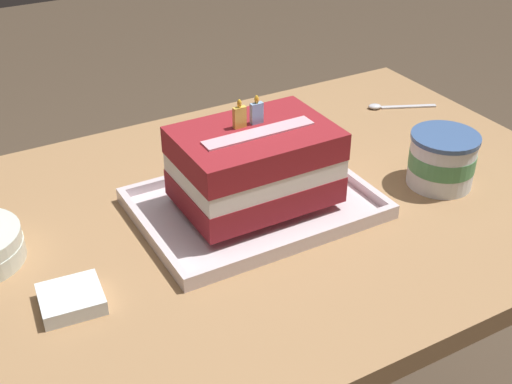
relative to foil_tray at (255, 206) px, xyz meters
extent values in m
cube|color=#9E754C|center=(0.01, 0.01, -0.02)|extent=(1.16, 0.77, 0.04)
cube|color=#9E754C|center=(0.53, 0.33, -0.39)|extent=(0.06, 0.06, 0.70)
cube|color=silver|center=(0.00, 0.00, 0.00)|extent=(0.37, 0.27, 0.01)
cube|color=silver|center=(0.00, -0.13, 0.01)|extent=(0.37, 0.01, 0.02)
cube|color=silver|center=(0.00, 0.13, 0.01)|extent=(0.37, 0.01, 0.02)
cube|color=silver|center=(-0.18, 0.00, 0.01)|extent=(0.01, 0.25, 0.02)
cube|color=silver|center=(0.18, 0.00, 0.01)|extent=(0.01, 0.25, 0.02)
cube|color=maroon|center=(0.00, 0.00, 0.04)|extent=(0.24, 0.17, 0.04)
cube|color=white|center=(0.00, 0.00, 0.08)|extent=(0.24, 0.16, 0.03)
cube|color=maroon|center=(0.00, 0.00, 0.12)|extent=(0.24, 0.17, 0.04)
cube|color=beige|center=(0.00, -0.01, 0.14)|extent=(0.18, 0.03, 0.00)
cube|color=#EFC64C|center=(-0.02, 0.02, 0.15)|extent=(0.02, 0.01, 0.03)
ellipsoid|color=yellow|center=(-0.02, 0.02, 0.18)|extent=(0.01, 0.01, 0.01)
cube|color=#8CB7EA|center=(0.01, 0.02, 0.15)|extent=(0.02, 0.01, 0.03)
ellipsoid|color=yellow|center=(0.01, 0.02, 0.18)|extent=(0.01, 0.01, 0.01)
cylinder|color=white|center=(0.32, -0.08, 0.04)|extent=(0.11, 0.11, 0.09)
cylinder|color=#4C935B|center=(0.32, -0.08, 0.04)|extent=(0.11, 0.11, 0.03)
cylinder|color=#3D5C90|center=(0.32, -0.08, 0.08)|extent=(0.12, 0.12, 0.01)
ellipsoid|color=silver|center=(0.42, 0.22, 0.00)|extent=(0.03, 0.03, 0.01)
cube|color=silver|center=(0.48, 0.19, 0.00)|extent=(0.11, 0.06, 0.00)
cube|color=white|center=(-0.33, -0.08, 0.00)|extent=(0.09, 0.08, 0.02)
camera|label=1|loc=(-0.45, -0.80, 0.60)|focal=47.06mm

